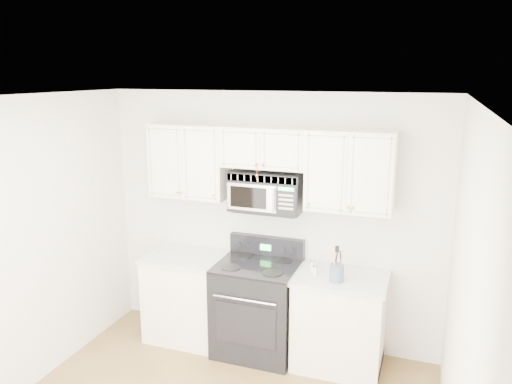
% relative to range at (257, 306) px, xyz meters
% --- Properties ---
extents(room, '(3.51, 3.51, 2.61)m').
position_rel_range_xyz_m(room, '(0.03, -1.42, 0.82)').
color(room, olive).
rests_on(room, ground).
extents(base_cabinet_left, '(0.86, 0.65, 0.92)m').
position_rel_range_xyz_m(base_cabinet_left, '(-0.77, 0.02, -0.06)').
color(base_cabinet_left, beige).
rests_on(base_cabinet_left, ground).
extents(base_cabinet_right, '(0.86, 0.65, 0.92)m').
position_rel_range_xyz_m(base_cabinet_right, '(0.83, 0.02, -0.06)').
color(base_cabinet_right, beige).
rests_on(base_cabinet_right, ground).
extents(range, '(0.79, 0.72, 1.13)m').
position_rel_range_xyz_m(range, '(0.00, 0.00, 0.00)').
color(range, black).
rests_on(range, ground).
extents(upper_cabinets, '(2.44, 0.37, 0.75)m').
position_rel_range_xyz_m(upper_cabinets, '(0.03, 0.17, 1.45)').
color(upper_cabinets, beige).
rests_on(upper_cabinets, ground).
extents(microwave, '(0.71, 0.40, 0.39)m').
position_rel_range_xyz_m(microwave, '(0.04, 0.15, 1.16)').
color(microwave, black).
rests_on(microwave, ground).
extents(utensil_crock, '(0.13, 0.13, 0.34)m').
position_rel_range_xyz_m(utensil_crock, '(0.80, -0.12, 0.52)').
color(utensil_crock, '#4A556B').
rests_on(utensil_crock, base_cabinet_right).
extents(shaker_salt, '(0.04, 0.04, 0.11)m').
position_rel_range_xyz_m(shaker_salt, '(0.54, 0.06, 0.49)').
color(shaker_salt, silver).
rests_on(shaker_salt, base_cabinet_right).
extents(shaker_pepper, '(0.04, 0.04, 0.11)m').
position_rel_range_xyz_m(shaker_pepper, '(0.59, -0.06, 0.49)').
color(shaker_pepper, silver).
rests_on(shaker_pepper, base_cabinet_right).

